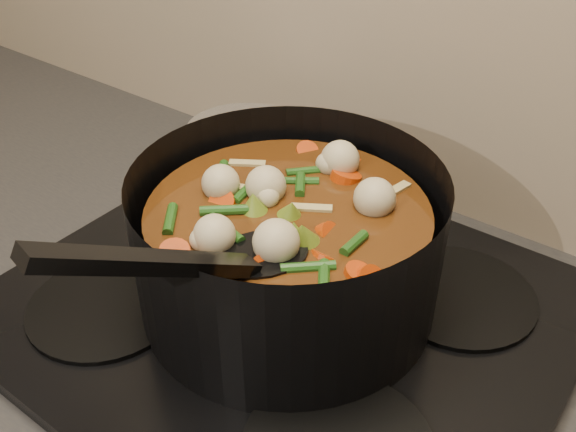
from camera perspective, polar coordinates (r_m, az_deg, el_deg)
The scene contains 3 objects.
stovetop at distance 0.76m, azimuth -0.34°, elevation -8.13°, with size 0.62×0.54×0.03m.
stockpot at distance 0.71m, azimuth -0.00°, elevation -2.69°, with size 0.44×0.52×0.25m.
saucepan at distance 0.92m, azimuth -3.84°, elevation 4.90°, with size 0.16×0.16×0.13m.
Camera 1 is at (0.34, 1.49, 1.44)m, focal length 40.00 mm.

